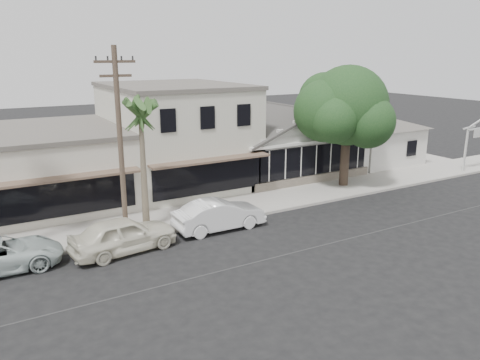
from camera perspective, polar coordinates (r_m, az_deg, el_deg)
ground at (r=23.10m, az=12.51°, el=-7.17°), size 140.00×140.00×0.00m
sidewalk_north at (r=24.85m, az=-12.45°, el=-5.37°), size 90.00×3.50×0.15m
corner_shop at (r=34.82m, az=5.10°, el=5.13°), size 10.40×8.60×5.10m
side_cottage at (r=39.54m, az=15.71°, el=4.18°), size 6.00×6.00×3.00m
row_building_near at (r=31.82m, az=-7.92°, el=5.26°), size 8.00×10.00×6.50m
row_building_midnear at (r=29.95m, az=-23.98°, el=1.22°), size 10.00×10.00×4.20m
utility_pole at (r=21.91m, az=-14.40°, el=4.57°), size 1.80×0.24×9.00m
car_0 at (r=21.66m, az=-14.02°, el=-6.49°), size 4.96×2.50×1.62m
car_1 at (r=23.67m, az=-2.55°, el=-4.26°), size 4.68×1.65×1.54m
shade_tree at (r=31.26m, az=12.62°, el=8.59°), size 7.20×6.51×7.99m
palm_east at (r=22.50m, az=-12.06°, el=8.07°), size 3.14×3.14×7.06m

